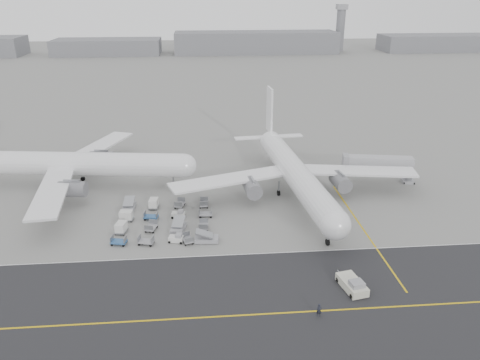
{
  "coord_description": "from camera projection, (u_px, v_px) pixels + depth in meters",
  "views": [
    {
      "loc": [
        0.5,
        -69.92,
        41.57
      ],
      "look_at": [
        7.61,
        12.0,
        7.71
      ],
      "focal_mm": 35.0,
      "sensor_mm": 36.0,
      "label": 1
    }
  ],
  "objects": [
    {
      "name": "airliner_b",
      "position": [
        294.0,
        172.0,
        99.26
      ],
      "size": [
        53.6,
        54.39,
        18.76
      ],
      "rotation": [
        0.0,
        0.0,
        0.09
      ],
      "color": "white",
      "rests_on": "ground"
    },
    {
      "name": "stray_dolly",
      "position": [
        188.0,
        242.0,
        82.44
      ],
      "size": [
        2.26,
        2.9,
        1.57
      ],
      "primitive_type": null,
      "rotation": [
        0.0,
        0.0,
        0.31
      ],
      "color": "silver",
      "rests_on": "ground"
    },
    {
      "name": "airliner_a",
      "position": [
        76.0,
        164.0,
        103.78
      ],
      "size": [
        53.89,
        52.99,
        18.64
      ],
      "rotation": [
        0.0,
        0.0,
        1.44
      ],
      "color": "white",
      "rests_on": "ground"
    },
    {
      "name": "jet_bridge",
      "position": [
        379.0,
        164.0,
        106.71
      ],
      "size": [
        16.75,
        5.88,
        6.25
      ],
      "rotation": [
        0.0,
        0.0,
        -0.18
      ],
      "color": "gray",
      "rests_on": "ground"
    },
    {
      "name": "control_tower",
      "position": [
        340.0,
        27.0,
        326.13
      ],
      "size": [
        7.0,
        7.0,
        31.25
      ],
      "color": "slate",
      "rests_on": "ground"
    },
    {
      "name": "gse_cluster",
      "position": [
        165.0,
        224.0,
        88.85
      ],
      "size": [
        26.07,
        25.38,
        2.08
      ],
      "primitive_type": null,
      "rotation": [
        0.0,
        0.0,
        -0.15
      ],
      "color": "#929397",
      "rests_on": "ground"
    },
    {
      "name": "ground",
      "position": [
        202.0,
        249.0,
        80.2
      ],
      "size": [
        700.0,
        700.0,
        0.0
      ],
      "primitive_type": "plane",
      "color": "gray",
      "rests_on": "ground"
    },
    {
      "name": "horizon_buildings",
      "position": [
        241.0,
        53.0,
        322.11
      ],
      "size": [
        520.0,
        28.0,
        28.0
      ],
      "primitive_type": null,
      "color": "slate",
      "rests_on": "ground"
    },
    {
      "name": "taxiway",
      "position": [
        240.0,
        315.0,
        64.04
      ],
      "size": [
        220.0,
        59.0,
        0.03
      ],
      "color": "#292A2C",
      "rests_on": "ground"
    },
    {
      "name": "ground_crew_a",
      "position": [
        319.0,
        310.0,
        63.53
      ],
      "size": [
        0.78,
        0.57,
        1.95
      ],
      "primitive_type": "imported",
      "rotation": [
        0.0,
        0.0,
        -0.16
      ],
      "color": "black",
      "rests_on": "ground"
    },
    {
      "name": "pushback_tug",
      "position": [
        353.0,
        285.0,
        69.25
      ],
      "size": [
        3.72,
        7.42,
        2.09
      ],
      "rotation": [
        0.0,
        0.0,
        0.2
      ],
      "color": "beige",
      "rests_on": "ground"
    }
  ]
}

